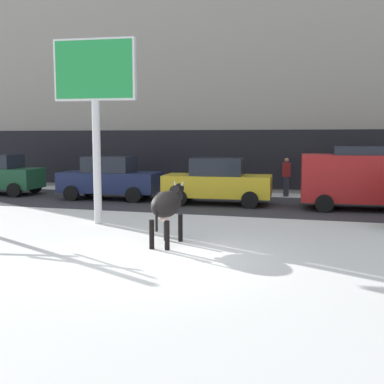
{
  "coord_description": "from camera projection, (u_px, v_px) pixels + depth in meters",
  "views": [
    {
      "loc": [
        3.57,
        -9.61,
        2.65
      ],
      "look_at": [
        -0.09,
        3.28,
        1.1
      ],
      "focal_mm": 44.47,
      "sensor_mm": 36.0,
      "label": 1
    }
  ],
  "objects": [
    {
      "name": "billboard",
      "position": [
        95.0,
        81.0,
        14.2
      ],
      "size": [
        2.53,
        0.46,
        5.56
      ],
      "color": "silver",
      "rests_on": "ground"
    },
    {
      "name": "building_facade",
      "position": [
        260.0,
        64.0,
        25.16
      ],
      "size": [
        44.0,
        6.1,
        13.0
      ],
      "color": "gray",
      "rests_on": "ground"
    },
    {
      "name": "road_strip",
      "position": [
        232.0,
        204.0,
        18.8
      ],
      "size": [
        60.0,
        5.6,
        0.01
      ],
      "primitive_type": "cube",
      "color": "#333338",
      "rests_on": "ground"
    },
    {
      "name": "car_red_van",
      "position": [
        367.0,
        176.0,
        17.26
      ],
      "size": [
        4.71,
        2.35,
        2.32
      ],
      "color": "red",
      "rests_on": "ground"
    },
    {
      "name": "pedestrian_near_billboard",
      "position": [
        133.0,
        173.0,
        23.31
      ],
      "size": [
        0.36,
        0.24,
        1.73
      ],
      "color": "#282833",
      "rests_on": "ground"
    },
    {
      "name": "pedestrian_by_cars",
      "position": [
        107.0,
        173.0,
        23.69
      ],
      "size": [
        0.36,
        0.24,
        1.73
      ],
      "color": "#282833",
      "rests_on": "ground"
    },
    {
      "name": "car_darkgreen_hatchback",
      "position": [
        2.0,
        175.0,
        22.01
      ],
      "size": [
        3.6,
        2.1,
        1.86
      ],
      "color": "#194C2D",
      "rests_on": "ground"
    },
    {
      "name": "car_yellow_sedan",
      "position": [
        218.0,
        181.0,
        18.79
      ],
      "size": [
        4.3,
        2.19,
        1.84
      ],
      "color": "gold",
      "rests_on": "ground"
    },
    {
      "name": "pedestrian_far_left",
      "position": [
        286.0,
        177.0,
        21.29
      ],
      "size": [
        0.36,
        0.24,
        1.73
      ],
      "color": "#282833",
      "rests_on": "ground"
    },
    {
      "name": "cow_black",
      "position": [
        167.0,
        205.0,
        11.68
      ],
      "size": [
        0.63,
        1.9,
        1.54
      ],
      "color": "black",
      "rests_on": "ground"
    },
    {
      "name": "car_navy_sedan",
      "position": [
        110.0,
        178.0,
        20.34
      ],
      "size": [
        4.3,
        2.19,
        1.84
      ],
      "color": "#19234C",
      "rests_on": "ground"
    },
    {
      "name": "ground_plane",
      "position": [
        155.0,
        258.0,
        10.46
      ],
      "size": [
        120.0,
        120.0,
        0.0
      ],
      "primitive_type": "plane",
      "color": "white"
    }
  ]
}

